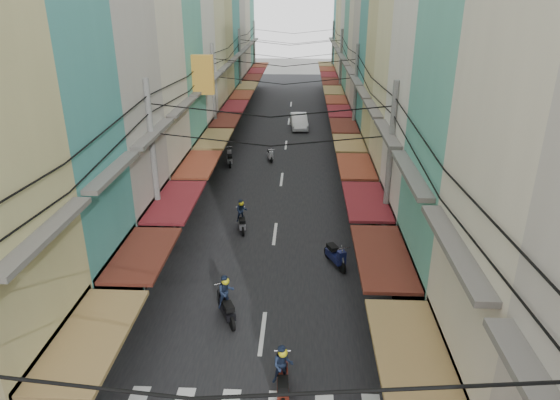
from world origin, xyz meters
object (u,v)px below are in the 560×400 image
(white_car, at_px, (299,128))
(bicycle, at_px, (415,267))
(traffic_sign, at_px, (414,291))
(market_umbrella, at_px, (462,343))

(white_car, bearing_deg, bicycle, -82.33)
(bicycle, distance_m, traffic_sign, 5.98)
(white_car, relative_size, bicycle, 3.06)
(traffic_sign, bearing_deg, bicycle, 76.04)
(bicycle, height_order, market_umbrella, market_umbrella)
(bicycle, bearing_deg, traffic_sign, 142.48)
(market_umbrella, distance_m, traffic_sign, 2.58)
(bicycle, relative_size, market_umbrella, 0.65)
(market_umbrella, height_order, traffic_sign, traffic_sign)
(white_car, distance_m, market_umbrella, 32.83)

